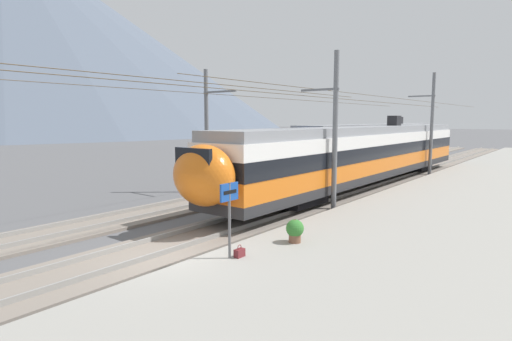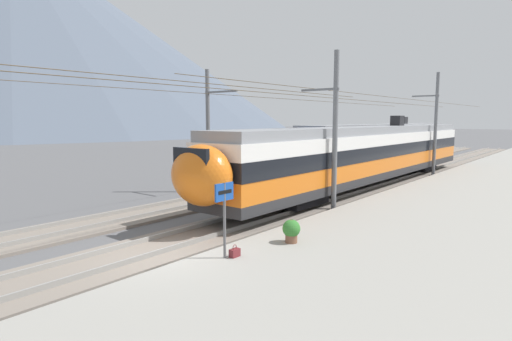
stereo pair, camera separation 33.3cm
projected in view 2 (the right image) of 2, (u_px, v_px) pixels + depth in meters
ground_plane at (160, 262)px, 12.58m from camera, size 400.00×400.00×0.00m
platform_slab at (318, 308)px, 9.12m from camera, size 120.00×8.68×0.36m
track_near at (140, 253)px, 13.20m from camera, size 120.00×3.00×0.28m
track_far at (69, 229)px, 16.04m from camera, size 120.00×3.00×0.28m
train_near_platform at (367, 153)px, 25.97m from camera, size 29.89×2.88×4.27m
train_far_track at (384, 141)px, 39.44m from camera, size 29.85×2.88×4.27m
catenary_mast_mid at (333, 129)px, 19.12m from camera, size 46.87×1.99×7.37m
catenary_mast_east at (434, 122)px, 31.03m from camera, size 46.87×1.99×7.73m
catenary_mast_far_side at (210, 128)px, 24.21m from camera, size 46.87×2.44×7.15m
platform_sign at (224, 203)px, 11.65m from camera, size 0.70×0.08×2.16m
handbag_near_sign at (235, 253)px, 11.93m from camera, size 0.32×0.18×0.36m
potted_plant_platform_edge at (291, 230)px, 13.28m from camera, size 0.57×0.57×0.75m
mountain_central_peak at (15, 33)px, 155.93m from camera, size 206.90×206.90×72.65m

